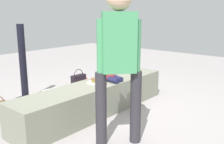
# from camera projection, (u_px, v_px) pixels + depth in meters

# --- Properties ---
(ground_plane) EXTENTS (12.00, 12.00, 0.00)m
(ground_plane) POSITION_uv_depth(u_px,v_px,m) (96.00, 112.00, 3.80)
(ground_plane) COLOR #9E9696
(concrete_ledge) EXTENTS (2.57, 0.53, 0.44)m
(concrete_ledge) POSITION_uv_depth(u_px,v_px,m) (96.00, 98.00, 3.75)
(concrete_ledge) COLOR gray
(concrete_ledge) RESTS_ON ground_plane
(child_seated) EXTENTS (0.28, 0.33, 0.48)m
(child_seated) POSITION_uv_depth(u_px,v_px,m) (108.00, 66.00, 3.81)
(child_seated) COLOR #1D1F46
(child_seated) RESTS_ON concrete_ledge
(adult_standing) EXTENTS (0.40, 0.38, 1.69)m
(adult_standing) POSITION_uv_depth(u_px,v_px,m) (119.00, 52.00, 2.70)
(adult_standing) COLOR #2E2B32
(adult_standing) RESTS_ON ground_plane
(cake_plate) EXTENTS (0.22, 0.22, 0.06)m
(cake_plate) POSITION_uv_depth(u_px,v_px,m) (95.00, 81.00, 3.73)
(cake_plate) COLOR white
(cake_plate) RESTS_ON concrete_ledge
(gift_bag) EXTENTS (0.19, 0.12, 0.35)m
(gift_bag) POSITION_uv_depth(u_px,v_px,m) (44.00, 106.00, 3.62)
(gift_bag) COLOR gold
(gift_bag) RESTS_ON ground_plane
(railing_post) EXTENTS (0.36, 0.36, 1.24)m
(railing_post) POSITION_uv_depth(u_px,v_px,m) (24.00, 73.00, 4.17)
(railing_post) COLOR black
(railing_post) RESTS_ON ground_plane
(water_bottle_near_gift) EXTENTS (0.07, 0.07, 0.22)m
(water_bottle_near_gift) POSITION_uv_depth(u_px,v_px,m) (110.00, 86.00, 4.79)
(water_bottle_near_gift) COLOR silver
(water_bottle_near_gift) RESTS_ON ground_plane
(party_cup_red) EXTENTS (0.09, 0.09, 0.10)m
(party_cup_red) POSITION_uv_depth(u_px,v_px,m) (85.00, 81.00, 5.35)
(party_cup_red) COLOR red
(party_cup_red) RESTS_ON ground_plane
(cake_box_white) EXTENTS (0.32, 0.30, 0.12)m
(cake_box_white) POSITION_uv_depth(u_px,v_px,m) (54.00, 94.00, 4.46)
(cake_box_white) COLOR white
(cake_box_white) RESTS_ON ground_plane
(handbag_black_leather) EXTENTS (0.31, 0.11, 0.34)m
(handbag_black_leather) POSITION_uv_depth(u_px,v_px,m) (79.00, 80.00, 5.09)
(handbag_black_leather) COLOR black
(handbag_black_leather) RESTS_ON ground_plane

